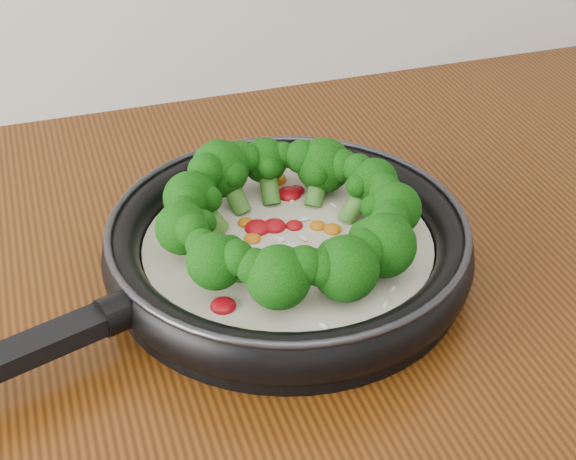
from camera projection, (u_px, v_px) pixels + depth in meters
name	position (u px, v px, depth m)	size (l,w,h in m)	color
skillet	(286.00, 241.00, 0.81)	(0.58, 0.44, 0.10)	black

